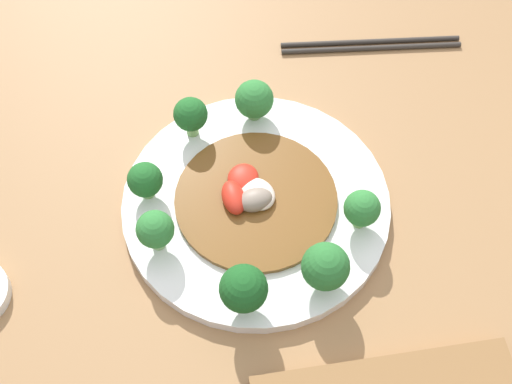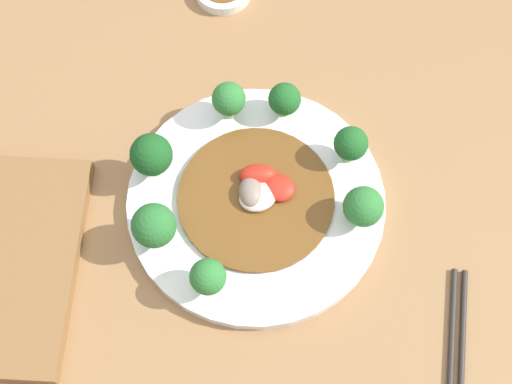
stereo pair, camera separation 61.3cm
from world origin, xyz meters
name	(u,v)px [view 2 (the right image)]	position (x,y,z in m)	size (l,w,h in m)	color
ground_plane	(250,344)	(0.00, 0.00, 0.00)	(8.00, 8.00, 0.00)	#9E8460
table	(248,298)	(0.00, 0.00, 0.35)	(0.96, 0.89, 0.71)	olive
plate	(256,202)	(-0.02, 0.01, 0.72)	(0.31, 0.31, 0.02)	white
broccoli_west	(287,100)	(-0.15, 0.00, 0.75)	(0.04, 0.04, 0.05)	#7AAD5B
broccoli_southwest	(229,99)	(-0.12, -0.06, 0.76)	(0.04, 0.04, 0.06)	#89B76B
broccoli_north	(363,207)	(-0.04, 0.13, 0.76)	(0.05, 0.05, 0.06)	#70A356
broccoli_northwest	(351,144)	(-0.11, 0.10, 0.76)	(0.04, 0.04, 0.06)	#7AAD5B
broccoli_southeast	(154,226)	(0.06, -0.09, 0.76)	(0.05, 0.05, 0.06)	#89B76B
broccoli_south	(151,155)	(-0.02, -0.12, 0.76)	(0.05, 0.05, 0.07)	#70A356
broccoli_east	(208,277)	(0.10, -0.01, 0.76)	(0.04, 0.04, 0.05)	#7AAD5B
stirfry_center	(258,195)	(-0.02, 0.01, 0.73)	(0.19, 0.19, 0.02)	brown
chopsticks	(456,376)	(0.10, 0.28, 0.71)	(0.25, 0.06, 0.01)	#2D2823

